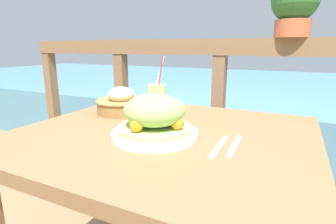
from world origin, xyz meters
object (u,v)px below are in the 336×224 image
at_px(drink_glass, 157,103).
at_px(potted_plant, 295,4).
at_px(bread_basket, 121,103).
at_px(salad_plate, 154,119).

xyz_separation_m(drink_glass, potted_plant, (0.43, 0.60, 0.41)).
bearing_deg(bread_basket, drink_glass, -12.00).
relative_size(salad_plate, potted_plant, 0.96).
height_order(drink_glass, bread_basket, drink_glass).
bearing_deg(potted_plant, salad_plate, -114.58).
bearing_deg(bread_basket, potted_plant, 41.23).
relative_size(salad_plate, drink_glass, 1.11).
bearing_deg(potted_plant, bread_basket, -138.77).
distance_m(salad_plate, bread_basket, 0.35).
distance_m(drink_glass, potted_plant, 0.84).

